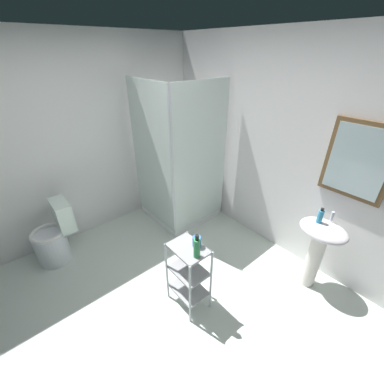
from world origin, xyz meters
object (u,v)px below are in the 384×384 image
(body_wash_bottle_green, at_px, (197,247))
(shower_stall, at_px, (179,191))
(pedestal_sink, at_px, (319,243))
(toilet, at_px, (54,238))
(storage_cart, at_px, (188,271))
(hand_soap_bottle, at_px, (320,216))
(rinse_cup, at_px, (197,241))

(body_wash_bottle_green, bearing_deg, shower_stall, 148.04)
(pedestal_sink, relative_size, body_wash_bottle_green, 3.50)
(toilet, bearing_deg, storage_cart, 28.47)
(pedestal_sink, height_order, body_wash_bottle_green, body_wash_bottle_green)
(hand_soap_bottle, relative_size, body_wash_bottle_green, 0.70)
(rinse_cup, bearing_deg, body_wash_bottle_green, -41.35)
(storage_cart, height_order, rinse_cup, rinse_cup)
(pedestal_sink, distance_m, body_wash_bottle_green, 1.33)
(shower_stall, distance_m, toilet, 1.71)
(toilet, relative_size, body_wash_bottle_green, 3.28)
(toilet, height_order, rinse_cup, rinse_cup)
(storage_cart, bearing_deg, toilet, -151.53)
(pedestal_sink, bearing_deg, toilet, -137.82)
(shower_stall, relative_size, rinse_cup, 19.82)
(shower_stall, xyz_separation_m, body_wash_bottle_green, (1.37, -0.86, 0.38))
(storage_cart, relative_size, hand_soap_bottle, 4.54)
(rinse_cup, bearing_deg, shower_stall, 148.86)
(shower_stall, relative_size, storage_cart, 2.70)
(shower_stall, xyz_separation_m, pedestal_sink, (1.92, 0.32, 0.12))
(storage_cart, height_order, body_wash_bottle_green, body_wash_bottle_green)
(body_wash_bottle_green, relative_size, rinse_cup, 2.29)
(rinse_cup, bearing_deg, toilet, -149.82)
(storage_cart, relative_size, rinse_cup, 7.33)
(toilet, xyz_separation_m, storage_cart, (1.53, 0.83, 0.12))
(toilet, distance_m, body_wash_bottle_green, 1.93)
(pedestal_sink, distance_m, rinse_cup, 1.29)
(shower_stall, height_order, body_wash_bottle_green, shower_stall)
(pedestal_sink, relative_size, toilet, 1.07)
(shower_stall, xyz_separation_m, rinse_cup, (1.27, -0.77, 0.33))
(hand_soap_bottle, relative_size, rinse_cup, 1.61)
(shower_stall, relative_size, body_wash_bottle_green, 8.64)
(toilet, bearing_deg, pedestal_sink, 42.18)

